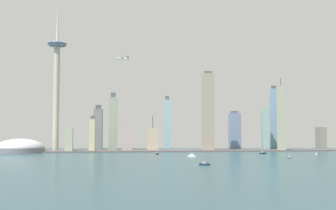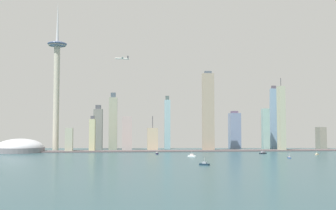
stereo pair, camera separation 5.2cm
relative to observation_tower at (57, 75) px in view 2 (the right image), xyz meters
The scene contains 25 objects.
ground_plane 578.30m from the observation_tower, 58.39° to the right, with size 6000.00×6000.00×0.00m, color #2E5159.
waterfront_pier 337.64m from the observation_tower, ahead, with size 922.47×41.53×2.39m, color #625557.
observation_tower is the anchor object (origin of this frame).
stadium_dome 179.24m from the observation_tower, 151.98° to the right, with size 102.56×102.56×37.05m.
skyscraper_0 456.32m from the observation_tower, ahead, with size 26.87×27.79×95.27m.
skyscraper_1 501.37m from the observation_tower, ahead, with size 15.89×14.96×97.89m.
skyscraper_2 548.69m from the observation_tower, ahead, with size 19.70×14.69×161.23m.
skyscraper_3 160.21m from the observation_tower, 31.64° to the left, with size 20.53×25.00×107.44m.
skyscraper_4 656.44m from the observation_tower, ahead, with size 16.18×27.58×54.30m.
skyscraper_5 521.07m from the observation_tower, ahead, with size 12.87×21.53×166.22m.
skyscraper_6 354.33m from the observation_tower, ahead, with size 26.12×14.60×181.92m.
skyscraper_7 159.15m from the observation_tower, 12.83° to the right, with size 12.31×23.12×78.71m.
skyscraper_8 207.75m from the observation_tower, ahead, with size 22.73×13.59×78.42m.
skyscraper_9 169.91m from the observation_tower, 17.62° to the left, with size 19.54×12.94×136.60m.
skyscraper_10 293.26m from the observation_tower, 17.26° to the left, with size 14.60×12.02×133.40m.
skyscraper_11 153.58m from the observation_tower, 45.11° to the right, with size 16.10×12.51×52.28m.
skyscraper_12 514.98m from the observation_tower, ahead, with size 12.51×26.96×85.14m.
skyscraper_13 262.21m from the observation_tower, ahead, with size 23.64×27.19×79.45m.
boat_0 304.15m from the observation_tower, 29.02° to the right, with size 6.33×9.79×9.79m.
boat_2 579.66m from the observation_tower, 18.46° to the right, with size 9.43×8.04×10.49m.
boat_3 532.78m from the observation_tower, 29.50° to the right, with size 3.25×8.33×8.22m.
boat_4 381.16m from the observation_tower, 35.34° to the right, with size 14.95×10.17×12.06m.
boat_5 484.28m from the observation_tower, 16.40° to the right, with size 17.83×15.06×11.31m.
boat_6 479.50m from the observation_tower, 52.85° to the right, with size 14.44×12.43×10.65m.
airplane 158.80m from the observation_tower, 17.26° to the right, with size 30.90×28.93×8.06m.
Camera 2 is at (-121.25, -421.95, 51.52)m, focal length 41.35 mm.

